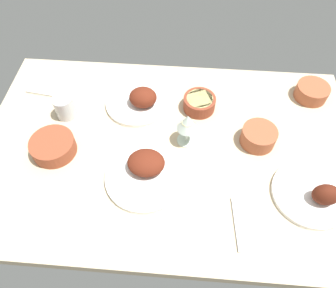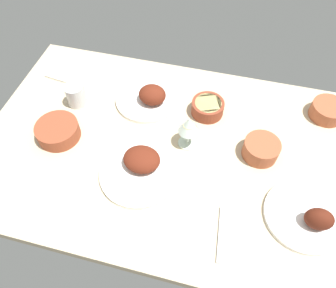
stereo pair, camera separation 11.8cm
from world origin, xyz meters
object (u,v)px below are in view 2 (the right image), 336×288
Objects in this scene: plate_far_side at (149,97)px; bowl_potatoes at (208,107)px; water_tumbler at (76,95)px; bowl_pasta at (328,110)px; wine_glass at (189,126)px; folded_napkin at (68,73)px; bowl_onions at (261,149)px; fork_loose at (220,234)px; plate_near_viewer at (308,216)px; bowl_sauce at (58,131)px; plate_center_main at (140,167)px.

plate_far_side reaches higher than bowl_potatoes.
plate_far_side is 24.04cm from bowl_potatoes.
bowl_potatoes is at bearing 8.65° from water_tumbler.
bowl_pasta is 1.43× the size of water_tumbler.
bowl_pasta is at bearing 28.11° from wine_glass.
bowl_potatoes is 0.91× the size of wine_glass.
bowl_onions is at bearing -14.93° from folded_napkin.
bowl_onions is (-23.85, -25.29, 0.30)cm from bowl_pasta.
bowl_onions is 0.92× the size of wine_glass.
plate_far_side is at bearing 161.69° from bowl_onions.
plate_far_side is 1.43× the size of fork_loose.
plate_near_viewer is 1.42× the size of fork_loose.
water_tumbler is 0.52× the size of fork_loose.
folded_napkin is (-11.51, 33.01, -2.57)cm from bowl_sauce.
water_tumbler reaches higher than bowl_potatoes.
bowl_potatoes is 50.41cm from fork_loose.
plate_center_main reaches higher than bowl_pasta.
plate_center_main is at bearing -130.35° from wine_glass.
bowl_potatoes is (-38.73, 36.97, 0.95)cm from plate_near_viewer.
bowl_sauce is at bearing 172.81° from plate_near_viewer.
plate_center_main is 1.70× the size of bowl_sauce.
bowl_sauce is at bearing -153.87° from bowl_potatoes.
plate_far_side reaches higher than plate_center_main.
bowl_sauce is 0.95× the size of folded_napkin.
folded_napkin is at bearing 157.64° from wine_glass.
wine_glass reaches higher than water_tumbler.
folded_napkin is (-63.54, 7.49, -2.47)cm from bowl_potatoes.
plate_near_viewer is 47.48cm from bowl_pasta.
plate_far_side is 48.55cm from bowl_onions.
folded_napkin is (-85.59, 22.83, -2.89)cm from bowl_onions.
water_tumbler is at bearing -164.42° from plate_far_side.
wine_glass is at bearing -156.72° from fork_loose.
bowl_pasta is 46.96cm from bowl_potatoes.
bowl_potatoes is (17.80, 32.74, 0.57)cm from plate_center_main.
plate_far_side is 1.01× the size of plate_near_viewer.
plate_near_viewer is at bearing -4.28° from plate_center_main.
water_tumbler reaches higher than plate_center_main.
bowl_onions is at bearing -34.83° from bowl_potatoes.
plate_far_side is 37.83cm from bowl_sauce.
plate_near_viewer is at bearing -98.68° from bowl_pasta.
fork_loose is at bearing -36.34° from folded_napkin.
plate_center_main is at bearing -156.41° from bowl_onions.
fork_loose is (64.84, -23.16, -2.77)cm from bowl_sauce.
plate_near_viewer is 95.50cm from water_tumbler.
bowl_potatoes is at bearing 136.33° from plate_near_viewer.
plate_center_main is 2.06× the size of bowl_pasta.
bowl_pasta is 99.74cm from water_tumbler.
bowl_onions is at bearing 127.64° from plate_near_viewer.
wine_glass reaches higher than bowl_potatoes.
water_tumbler is 76.84cm from fork_loose.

